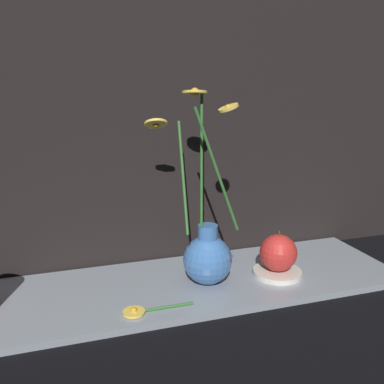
% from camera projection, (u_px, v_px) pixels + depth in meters
% --- Properties ---
extents(ground_plane, '(6.00, 6.00, 0.00)m').
position_uv_depth(ground_plane, '(186.00, 288.00, 0.80)').
color(ground_plane, black).
extents(shelf, '(0.82, 0.24, 0.01)m').
position_uv_depth(shelf, '(186.00, 285.00, 0.80)').
color(shelf, gray).
rests_on(shelf, ground_plane).
extents(vase_with_flowers, '(0.16, 0.15, 0.35)m').
position_uv_depth(vase_with_flowers, '(207.00, 253.00, 0.78)').
color(vase_with_flowers, '#3F72B7').
rests_on(vase_with_flowers, shelf).
extents(saucer_plate, '(0.09, 0.09, 0.01)m').
position_uv_depth(saucer_plate, '(277.00, 272.00, 0.83)').
color(saucer_plate, silver).
rests_on(saucer_plate, shelf).
extents(orange_fruit, '(0.07, 0.07, 0.08)m').
position_uv_depth(orange_fruit, '(278.00, 253.00, 0.82)').
color(orange_fruit, red).
rests_on(orange_fruit, saucer_plate).
extents(loose_daisy, '(0.12, 0.04, 0.01)m').
position_uv_depth(loose_daisy, '(142.00, 311.00, 0.69)').
color(loose_daisy, '#336B2D').
rests_on(loose_daisy, shelf).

